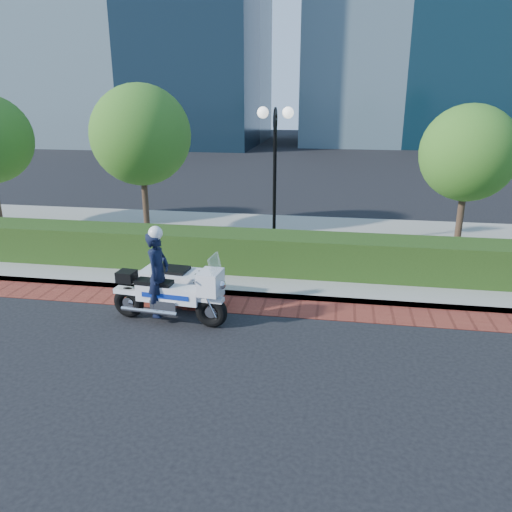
% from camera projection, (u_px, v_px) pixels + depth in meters
% --- Properties ---
extents(ground, '(120.00, 120.00, 0.00)m').
position_uv_depth(ground, '(193.00, 331.00, 10.35)').
color(ground, black).
rests_on(ground, ground).
extents(brick_strip, '(60.00, 1.00, 0.01)m').
position_uv_depth(brick_strip, '(211.00, 303.00, 11.76)').
color(brick_strip, maroon).
rests_on(brick_strip, ground).
extents(sidewalk, '(60.00, 8.00, 0.15)m').
position_uv_depth(sidewalk, '(246.00, 245.00, 15.95)').
color(sidewalk, gray).
rests_on(sidewalk, ground).
extents(hedge_main, '(18.00, 1.20, 1.00)m').
position_uv_depth(hedge_main, '(230.00, 250.00, 13.52)').
color(hedge_main, black).
rests_on(hedge_main, sidewalk).
extents(lamppost, '(1.02, 0.70, 4.21)m').
position_uv_depth(lamppost, '(275.00, 158.00, 14.15)').
color(lamppost, black).
rests_on(lamppost, sidewalk).
extents(tree_b, '(3.20, 3.20, 4.89)m').
position_uv_depth(tree_b, '(141.00, 135.00, 15.93)').
color(tree_b, '#332319').
rests_on(tree_b, sidewalk).
extents(tree_c, '(2.80, 2.80, 4.30)m').
position_uv_depth(tree_c, '(468.00, 153.00, 14.47)').
color(tree_c, '#332319').
rests_on(tree_c, sidewalk).
extents(police_motorcycle, '(2.63, 1.95, 2.12)m').
position_uv_depth(police_motorcycle, '(171.00, 284.00, 10.94)').
color(police_motorcycle, black).
rests_on(police_motorcycle, ground).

